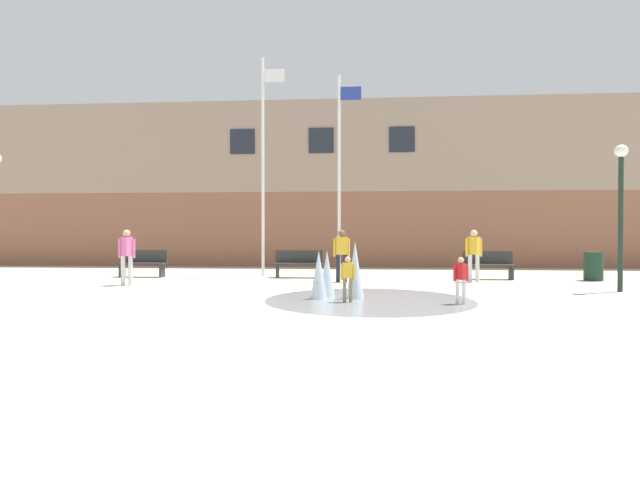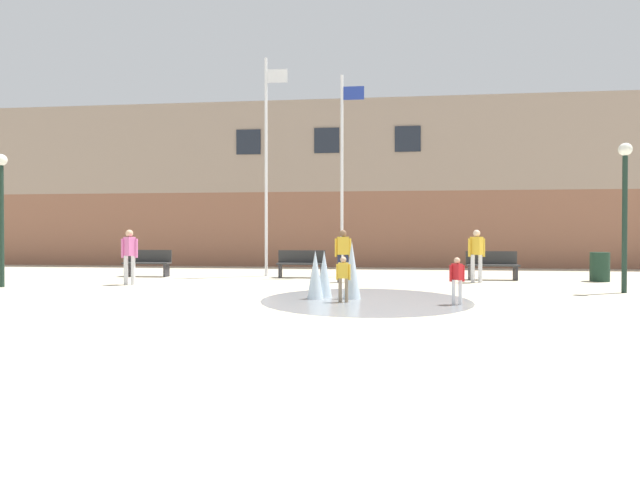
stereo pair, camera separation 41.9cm
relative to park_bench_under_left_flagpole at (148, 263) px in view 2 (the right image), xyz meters
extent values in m
plane|color=#BCB299|center=(5.70, -10.20, -0.48)|extent=(100.00, 100.00, 0.00)
cube|color=brown|center=(5.70, 8.38, 1.18)|extent=(36.00, 6.00, 3.32)
cube|color=gray|center=(5.70, 8.38, 4.87)|extent=(36.00, 6.00, 4.06)
cube|color=#1E232D|center=(2.20, 5.36, 5.07)|extent=(1.10, 0.06, 1.10)
cube|color=#1E232D|center=(5.70, 5.36, 5.07)|extent=(1.10, 0.06, 1.10)
cube|color=#1E232D|center=(9.20, 5.36, 5.07)|extent=(1.10, 0.06, 1.10)
cylinder|color=gray|center=(7.55, -5.35, -0.48)|extent=(4.63, 4.63, 0.01)
cone|color=silver|center=(7.24, -5.10, 0.17)|extent=(0.41, 0.41, 1.31)
cone|color=silver|center=(6.58, -4.88, 0.06)|extent=(0.37, 0.37, 1.08)
cone|color=silver|center=(6.42, -5.22, 0.07)|extent=(0.38, 0.38, 1.10)
cube|color=#28282D|center=(-0.70, -0.06, -0.26)|extent=(0.06, 0.40, 0.44)
cube|color=#28282D|center=(0.70, -0.06, -0.26)|extent=(0.06, 0.40, 0.44)
cube|color=#2D2D2D|center=(0.00, -0.06, -0.01)|extent=(1.60, 0.44, 0.05)
cube|color=#2D2D2D|center=(0.00, 0.14, 0.22)|extent=(1.60, 0.04, 0.42)
cube|color=#28282D|center=(4.62, 0.10, -0.26)|extent=(0.06, 0.40, 0.44)
cube|color=#28282D|center=(6.02, 0.10, -0.26)|extent=(0.06, 0.40, 0.44)
cube|color=#2D2D2D|center=(5.32, 0.10, -0.01)|extent=(1.60, 0.44, 0.05)
cube|color=#2D2D2D|center=(5.32, 0.30, 0.22)|extent=(1.60, 0.04, 0.42)
cube|color=#28282D|center=(10.80, -0.09, -0.26)|extent=(0.06, 0.40, 0.44)
cube|color=#28282D|center=(12.20, -0.09, -0.26)|extent=(0.06, 0.40, 0.44)
cube|color=#2D2D2D|center=(11.50, -0.09, -0.01)|extent=(1.60, 0.44, 0.05)
cube|color=#2D2D2D|center=(11.50, 0.11, 0.22)|extent=(1.60, 0.04, 0.42)
cylinder|color=#89755B|center=(7.01, -5.74, -0.22)|extent=(0.07, 0.07, 0.52)
cylinder|color=#89755B|center=(7.15, -5.74, -0.22)|extent=(0.07, 0.07, 0.52)
cube|color=gold|center=(7.08, -5.74, 0.21)|extent=(0.22, 0.14, 0.33)
sphere|color=tan|center=(7.08, -5.74, 0.44)|extent=(0.13, 0.13, 0.13)
cylinder|color=gold|center=(6.95, -5.74, 0.17)|extent=(0.05, 0.05, 0.34)
cylinder|color=gold|center=(7.21, -5.74, 0.17)|extent=(0.05, 0.05, 0.34)
cylinder|color=silver|center=(10.71, -0.98, -0.06)|extent=(0.12, 0.12, 0.84)
cylinder|color=silver|center=(10.93, -0.98, -0.06)|extent=(0.12, 0.12, 0.84)
cube|color=gold|center=(10.82, -0.98, 0.63)|extent=(0.38, 0.38, 0.54)
sphere|color=beige|center=(10.82, -0.98, 1.01)|extent=(0.21, 0.21, 0.21)
cylinder|color=gold|center=(10.61, -0.98, 0.58)|extent=(0.08, 0.08, 0.55)
cylinder|color=gold|center=(11.03, -0.98, 0.58)|extent=(0.08, 0.08, 0.55)
cylinder|color=silver|center=(9.38, -5.85, -0.22)|extent=(0.07, 0.07, 0.52)
cylinder|color=silver|center=(9.52, -5.85, -0.22)|extent=(0.07, 0.07, 0.52)
cube|color=red|center=(9.45, -5.85, 0.21)|extent=(0.23, 0.24, 0.33)
sphere|color=tan|center=(9.45, -5.85, 0.44)|extent=(0.13, 0.13, 0.13)
cylinder|color=red|center=(9.32, -5.85, 0.17)|extent=(0.05, 0.05, 0.34)
cylinder|color=red|center=(9.58, -5.85, 0.17)|extent=(0.05, 0.05, 0.34)
cylinder|color=#1E233D|center=(6.70, -1.33, -0.06)|extent=(0.12, 0.12, 0.84)
cylinder|color=#1E233D|center=(6.92, -1.33, -0.06)|extent=(0.12, 0.12, 0.84)
cube|color=gold|center=(6.81, -1.33, 0.63)|extent=(0.38, 0.27, 0.54)
sphere|color=brown|center=(6.81, -1.33, 1.01)|extent=(0.21, 0.21, 0.21)
cylinder|color=gold|center=(6.60, -1.33, 0.58)|extent=(0.08, 0.08, 0.55)
cylinder|color=gold|center=(7.02, -1.33, 0.58)|extent=(0.08, 0.08, 0.55)
cylinder|color=silver|center=(0.61, -2.70, -0.06)|extent=(0.12, 0.12, 0.84)
cylinder|color=silver|center=(0.83, -2.70, -0.06)|extent=(0.12, 0.12, 0.84)
cube|color=pink|center=(0.72, -2.70, 0.63)|extent=(0.39, 0.36, 0.54)
sphere|color=tan|center=(0.72, -2.70, 1.01)|extent=(0.21, 0.21, 0.21)
cylinder|color=pink|center=(0.51, -2.70, 0.58)|extent=(0.08, 0.08, 0.55)
cylinder|color=pink|center=(0.93, -2.70, 0.58)|extent=(0.08, 0.08, 0.55)
cylinder|color=silver|center=(4.03, 0.56, 3.29)|extent=(0.10, 0.10, 7.53)
cube|color=silver|center=(4.43, 0.56, 6.43)|extent=(0.70, 0.02, 0.45)
cylinder|color=silver|center=(6.66, 0.56, 2.95)|extent=(0.10, 0.10, 6.87)
cube|color=#233893|center=(7.06, 0.56, 5.76)|extent=(0.70, 0.02, 0.45)
cylinder|color=#192D23|center=(-2.47, -3.68, 1.19)|extent=(0.12, 0.12, 3.34)
sphere|color=white|center=(-2.47, -3.68, 3.03)|extent=(0.32, 0.32, 0.32)
cylinder|color=#192D23|center=(13.95, -3.28, 1.23)|extent=(0.12, 0.12, 3.41)
sphere|color=white|center=(13.95, -3.28, 3.09)|extent=(0.32, 0.32, 0.32)
cylinder|color=#193323|center=(14.68, -0.23, -0.03)|extent=(0.56, 0.56, 0.90)
camera|label=1|loc=(7.29, -16.45, 1.01)|focal=28.00mm
camera|label=2|loc=(7.71, -16.41, 1.01)|focal=28.00mm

